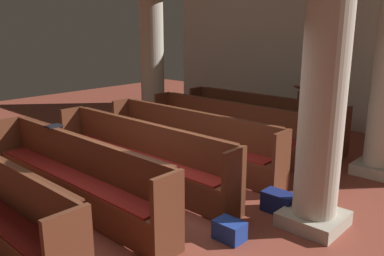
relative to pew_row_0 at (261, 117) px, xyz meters
The scene contains 13 objects.
ground_plane 4.01m from the pew_row_0, 79.95° to the right, with size 19.20×19.20×0.00m, color brown.
back_wall 2.87m from the pew_row_0, 72.24° to the left, with size 10.00×0.16×4.50m, color silver.
pew_row_0 is the anchor object (origin of this frame).
pew_row_1 1.14m from the pew_row_0, 90.00° to the right, with size 3.77×0.46×0.97m.
pew_row_2 2.29m from the pew_row_0, 90.00° to the right, with size 3.77×0.47×0.97m.
pew_row_3 3.43m from the pew_row_0, 90.00° to the right, with size 3.77×0.46×0.97m.
pew_row_4 4.57m from the pew_row_0, 90.00° to the right, with size 3.77×0.46×0.97m.
pillar_far_side 2.99m from the pew_row_0, 163.26° to the right, with size 0.82×0.82×3.35m.
pillar_aisle_rear 4.10m from the pew_row_0, 47.19° to the right, with size 0.77×0.77×3.35m.
lectern 1.39m from the pew_row_0, 75.56° to the left, with size 0.48×0.45×1.08m.
hymn_book 4.49m from the pew_row_0, 100.22° to the right, with size 0.17×0.22×0.03m, color black.
kneeler_box_blue 4.39m from the pew_row_0, 61.44° to the right, with size 0.35×0.25×0.23m, color navy.
kneeler_box_navy 3.57m from the pew_row_0, 52.89° to the right, with size 0.42×0.25×0.28m, color navy.
Camera 1 is at (3.91, -3.31, 2.42)m, focal length 37.21 mm.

